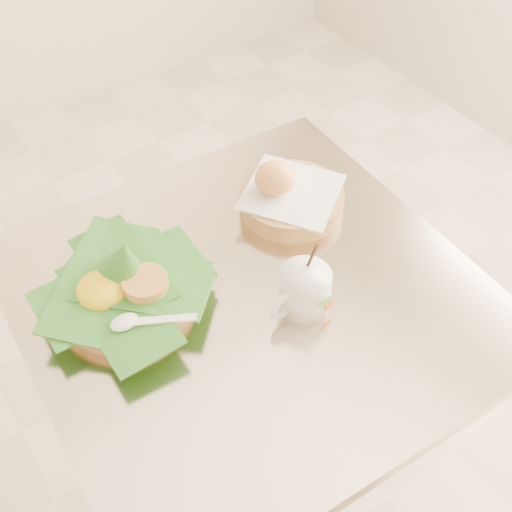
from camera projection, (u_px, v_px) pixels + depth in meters
cafe_table at (251, 368)px, 1.19m from camera, size 0.73×0.73×0.75m
rice_basket at (123, 285)px, 0.99m from camera, size 0.27×0.27×0.14m
bread_basket at (289, 196)px, 1.14m from camera, size 0.22×0.22×0.10m
coffee_mug at (304, 289)px, 0.98m from camera, size 0.11×0.08×0.14m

